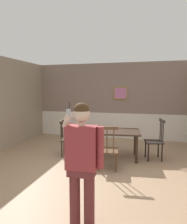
{
  "coord_description": "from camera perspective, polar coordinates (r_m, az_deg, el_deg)",
  "views": [
    {
      "loc": [
        1.21,
        -4.16,
        1.78
      ],
      "look_at": [
        0.35,
        -0.9,
        1.42
      ],
      "focal_mm": 32.95,
      "sensor_mm": 36.0,
      "label": 1
    }
  ],
  "objects": [
    {
      "name": "chair_by_doorway",
      "position": [
        5.67,
        -7.19,
        -7.3
      ],
      "size": [
        0.51,
        0.51,
        0.97
      ],
      "rotation": [
        0.0,
        0.0,
        4.93
      ],
      "color": "#2D2319",
      "rests_on": "ground_plane"
    },
    {
      "name": "chair_near_window",
      "position": [
        5.52,
        16.79,
        -7.63
      ],
      "size": [
        0.5,
        0.5,
        1.04
      ],
      "rotation": [
        0.0,
        0.0,
        1.79
      ],
      "color": "black",
      "rests_on": "ground_plane"
    },
    {
      "name": "ground_plane",
      "position": [
        4.69,
        -1.41,
        -16.21
      ],
      "size": [
        7.4,
        7.4,
        0.0
      ],
      "primitive_type": "plane",
      "color": "#9E7F60"
    },
    {
      "name": "dining_table",
      "position": [
        5.44,
        4.65,
        -6.09
      ],
      "size": [
        1.62,
        1.05,
        0.72
      ],
      "rotation": [
        0.0,
        0.0,
        0.11
      ],
      "color": "#38281E",
      "rests_on": "ground_plane"
    },
    {
      "name": "chair_at_table_head",
      "position": [
        4.67,
        3.92,
        -10.23
      ],
      "size": [
        0.52,
        0.52,
        1.01
      ],
      "rotation": [
        0.0,
        0.0,
        0.11
      ],
      "color": "#513823",
      "rests_on": "ground_plane"
    },
    {
      "name": "person_figure",
      "position": [
        2.68,
        -3.14,
        -12.54
      ],
      "size": [
        0.55,
        0.23,
        1.63
      ],
      "rotation": [
        0.0,
        0.0,
        3.18
      ],
      "color": "brown",
      "rests_on": "ground_plane"
    },
    {
      "name": "room_back_partition",
      "position": [
        7.64,
        5.63,
        2.7
      ],
      "size": [
        5.93,
        0.17,
        2.76
      ],
      "color": "gray",
      "rests_on": "ground_plane"
    }
  ]
}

